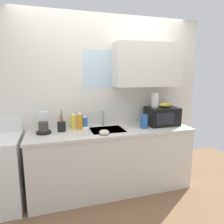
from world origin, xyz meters
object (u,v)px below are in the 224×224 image
object	(u,v)px
utensil_crock	(62,126)
small_bowl	(104,132)
coffee_maker	(43,125)
cereal_canister	(144,122)
dish_soap_bottle_yellow	(73,121)
dish_soap_bottle_orange	(80,121)
dish_soap_bottle_blue	(85,122)
microwave	(162,116)
mug_white	(86,131)
paper_towel_roll	(155,100)
banana_bunch	(165,105)

from	to	relation	value
utensil_crock	small_bowl	xyz separation A→B (m)	(0.51, -0.32, -0.04)
coffee_maker	cereal_canister	xyz separation A→B (m)	(1.37, -0.16, -0.01)
utensil_crock	dish_soap_bottle_yellow	bearing A→B (deg)	22.50
cereal_canister	dish_soap_bottle_orange	bearing A→B (deg)	167.48
dish_soap_bottle_blue	microwave	bearing A→B (deg)	-6.94
mug_white	small_bowl	distance (m)	0.23
paper_towel_roll	utensil_crock	bearing A→B (deg)	179.18
microwave	dish_soap_bottle_yellow	bearing A→B (deg)	173.95
microwave	coffee_maker	bearing A→B (deg)	177.99
microwave	paper_towel_roll	world-z (taller)	paper_towel_roll
dish_soap_bottle_yellow	small_bowl	world-z (taller)	dish_soap_bottle_yellow
microwave	paper_towel_roll	distance (m)	0.27
banana_bunch	utensil_crock	size ratio (longest dim) A/B	0.69
dish_soap_bottle_blue	utensil_crock	distance (m)	0.34
small_bowl	dish_soap_bottle_blue	bearing A→B (deg)	114.89
banana_bunch	dish_soap_bottle_yellow	distance (m)	1.38
utensil_crock	small_bowl	bearing A→B (deg)	-32.12
dish_soap_bottle_blue	cereal_canister	bearing A→B (deg)	-16.44
dish_soap_bottle_orange	utensil_crock	distance (m)	0.26
coffee_maker	utensil_crock	distance (m)	0.23
paper_towel_roll	utensil_crock	xyz separation A→B (m)	(-1.38, 0.02, -0.31)
dish_soap_bottle_blue	mug_white	xyz separation A→B (m)	(-0.04, -0.33, -0.04)
cereal_canister	small_bowl	distance (m)	0.65
banana_bunch	utensil_crock	xyz separation A→B (m)	(-1.53, 0.07, -0.23)
utensil_crock	microwave	bearing A→B (deg)	-2.77
paper_towel_roll	dish_soap_bottle_orange	size ratio (longest dim) A/B	0.88
coffee_maker	dish_soap_bottle_blue	xyz separation A→B (m)	(0.56, 0.08, -0.01)
paper_towel_roll	mug_white	size ratio (longest dim) A/B	2.32
paper_towel_roll	dish_soap_bottle_orange	xyz separation A→B (m)	(-1.12, 0.05, -0.26)
small_bowl	mug_white	bearing A→B (deg)	164.74
microwave	small_bowl	distance (m)	1.00
dish_soap_bottle_orange	microwave	bearing A→B (deg)	-4.57
banana_bunch	coffee_maker	distance (m)	1.77
banana_bunch	utensil_crock	distance (m)	1.55
mug_white	microwave	bearing A→B (deg)	9.03
utensil_crock	small_bowl	distance (m)	0.60
cereal_canister	small_bowl	size ratio (longest dim) A/B	1.48
dish_soap_bottle_orange	utensil_crock	bearing A→B (deg)	-173.98
coffee_maker	mug_white	distance (m)	0.58
paper_towel_roll	dish_soap_bottle_yellow	size ratio (longest dim) A/B	0.91
coffee_maker	microwave	bearing A→B (deg)	-2.01
cereal_canister	mug_white	world-z (taller)	cereal_canister
coffee_maker	mug_white	size ratio (longest dim) A/B	2.95
cereal_canister	mug_white	xyz separation A→B (m)	(-0.85, -0.09, -0.05)
paper_towel_roll	dish_soap_bottle_blue	xyz separation A→B (m)	(-1.05, 0.09, -0.29)
coffee_maker	dish_soap_bottle_blue	size ratio (longest dim) A/B	1.43
cereal_canister	utensil_crock	size ratio (longest dim) A/B	0.66
coffee_maker	utensil_crock	size ratio (longest dim) A/B	0.97
microwave	mug_white	bearing A→B (deg)	-170.97
banana_bunch	paper_towel_roll	bearing A→B (deg)	161.57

